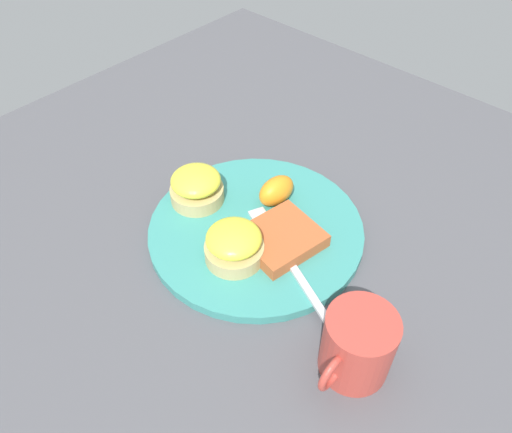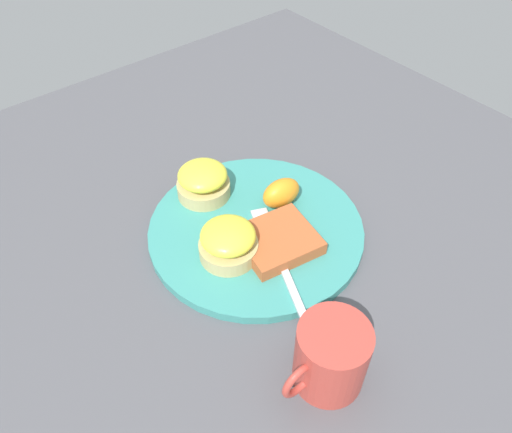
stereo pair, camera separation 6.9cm
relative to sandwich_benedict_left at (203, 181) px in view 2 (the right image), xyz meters
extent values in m
plane|color=#4C4C51|center=(-0.02, 0.10, -0.04)|extent=(1.10, 1.10, 0.00)
cylinder|color=teal|center=(-0.02, 0.10, -0.03)|extent=(0.31, 0.31, 0.01)
cylinder|color=tan|center=(0.00, 0.00, -0.01)|extent=(0.08, 0.08, 0.02)
ellipsoid|color=yellow|center=(0.00, 0.00, 0.01)|extent=(0.07, 0.07, 0.03)
cylinder|color=tan|center=(0.04, 0.12, -0.01)|extent=(0.08, 0.08, 0.02)
ellipsoid|color=yellow|center=(0.04, 0.12, 0.01)|extent=(0.07, 0.07, 0.03)
cube|color=#B0542B|center=(-0.02, 0.15, -0.02)|extent=(0.11, 0.11, 0.02)
ellipsoid|color=orange|center=(-0.08, 0.09, 0.00)|extent=(0.06, 0.04, 0.04)
cube|color=silver|center=(0.02, 0.23, -0.02)|extent=(0.06, 0.11, 0.00)
cube|color=silver|center=(-0.03, 0.10, -0.02)|extent=(0.04, 0.05, 0.00)
cylinder|color=#B23D33|center=(0.06, 0.32, 0.01)|extent=(0.08, 0.08, 0.09)
torus|color=#B23D33|center=(0.11, 0.32, 0.01)|extent=(0.05, 0.01, 0.05)
camera|label=1|loc=(0.34, 0.43, 0.49)|focal=35.00mm
camera|label=2|loc=(0.29, 0.48, 0.49)|focal=35.00mm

